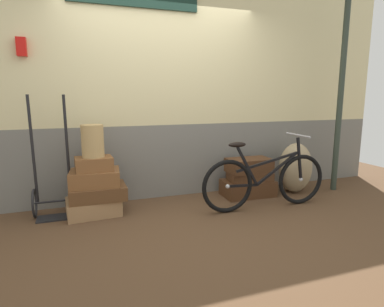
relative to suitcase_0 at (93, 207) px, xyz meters
name	(u,v)px	position (x,y,z in m)	size (l,w,h in m)	color
ground	(181,218)	(0.95, -0.39, -0.12)	(8.85, 5.20, 0.06)	#513823
station_building	(162,85)	(0.96, 0.46, 1.41)	(6.85, 0.74, 3.00)	slate
suitcase_0	(93,207)	(0.00, 0.00, 0.00)	(0.59, 0.44, 0.18)	#9E754C
suitcase_1	(98,192)	(0.06, -0.01, 0.17)	(0.63, 0.44, 0.16)	brown
suitcase_2	(95,178)	(0.04, 0.02, 0.34)	(0.55, 0.41, 0.18)	brown
suitcase_3	(94,164)	(0.03, 0.00, 0.50)	(0.41, 0.30, 0.16)	brown
suitcase_4	(248,188)	(2.04, 0.03, 0.02)	(0.69, 0.42, 0.22)	#4C2D19
suitcase_5	(250,176)	(2.06, 0.02, 0.18)	(0.58, 0.33, 0.12)	#4C2D19
suitcase_6	(249,165)	(2.05, 0.03, 0.34)	(0.59, 0.35, 0.19)	#4C2D19
wicker_basket	(93,141)	(0.03, 0.01, 0.77)	(0.25, 0.25, 0.37)	tan
luggage_trolley	(53,191)	(-0.42, 0.10, 0.21)	(0.44, 0.39, 1.38)	black
burlap_sack	(295,168)	(2.76, -0.04, 0.26)	(0.48, 0.41, 0.71)	#9E8966
bicycle	(265,181)	(1.99, -0.48, 0.25)	(1.65, 0.46, 0.90)	black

